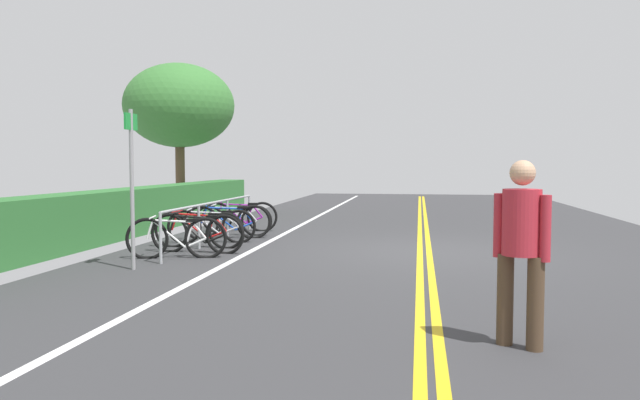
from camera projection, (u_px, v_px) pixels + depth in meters
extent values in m
cube|color=#353538|center=(424.00, 253.00, 10.63)|extent=(39.95, 10.79, 0.05)
cube|color=gold|center=(429.00, 252.00, 10.61)|extent=(35.96, 0.10, 0.00)
cube|color=gold|center=(420.00, 251.00, 10.64)|extent=(35.96, 0.10, 0.00)
cube|color=white|center=(258.00, 248.00, 11.12)|extent=(35.96, 0.12, 0.00)
cylinder|color=#9EA0A5|center=(160.00, 238.00, 9.33)|extent=(0.05, 0.05, 0.80)
cylinder|color=#9EA0A5|center=(199.00, 227.00, 10.95)|extent=(0.05, 0.05, 0.80)
cylinder|color=#9EA0A5|center=(227.00, 219.00, 12.58)|extent=(0.05, 0.05, 0.80)
cylinder|color=#9EA0A5|center=(249.00, 213.00, 14.20)|extent=(0.05, 0.05, 0.80)
cylinder|color=#9EA0A5|center=(214.00, 202.00, 11.74)|extent=(4.95, 0.04, 0.04)
torus|color=black|center=(147.00, 239.00, 9.85)|extent=(0.22, 0.69, 0.70)
torus|color=black|center=(206.00, 238.00, 9.92)|extent=(0.22, 0.69, 0.70)
cylinder|color=white|center=(169.00, 234.00, 9.87)|extent=(0.16, 0.54, 0.48)
cylinder|color=white|center=(173.00, 221.00, 9.86)|extent=(0.19, 0.64, 0.07)
cylinder|color=white|center=(189.00, 235.00, 9.90)|extent=(0.07, 0.16, 0.43)
cylinder|color=white|center=(196.00, 243.00, 9.91)|extent=(0.12, 0.35, 0.18)
cylinder|color=white|center=(199.00, 230.00, 9.90)|extent=(0.09, 0.24, 0.30)
cylinder|color=white|center=(150.00, 230.00, 9.84)|extent=(0.07, 0.13, 0.32)
cube|color=black|center=(193.00, 220.00, 9.89)|extent=(0.13, 0.21, 0.05)
cylinder|color=white|center=(153.00, 217.00, 9.83)|extent=(0.45, 0.14, 0.03)
torus|color=black|center=(169.00, 233.00, 10.60)|extent=(0.09, 0.71, 0.71)
torus|color=black|center=(225.00, 235.00, 10.39)|extent=(0.09, 0.71, 0.71)
cylinder|color=black|center=(190.00, 229.00, 10.52)|extent=(0.06, 0.59, 0.49)
cylinder|color=black|center=(193.00, 217.00, 10.49)|extent=(0.07, 0.70, 0.07)
cylinder|color=black|center=(209.00, 231.00, 10.44)|extent=(0.04, 0.17, 0.44)
cylinder|color=black|center=(215.00, 239.00, 10.43)|extent=(0.05, 0.38, 0.18)
cylinder|color=black|center=(218.00, 227.00, 10.40)|extent=(0.05, 0.26, 0.30)
cylinder|color=black|center=(172.00, 225.00, 10.58)|extent=(0.04, 0.14, 0.32)
cube|color=black|center=(212.00, 217.00, 10.42)|extent=(0.09, 0.20, 0.05)
cylinder|color=black|center=(175.00, 213.00, 10.56)|extent=(0.46, 0.05, 0.03)
torus|color=black|center=(172.00, 230.00, 11.21)|extent=(0.06, 0.69, 0.69)
torus|color=black|center=(226.00, 231.00, 11.04)|extent=(0.06, 0.69, 0.69)
cylinder|color=red|center=(192.00, 226.00, 11.14)|extent=(0.04, 0.60, 0.48)
cylinder|color=red|center=(195.00, 215.00, 11.12)|extent=(0.04, 0.72, 0.07)
cylinder|color=red|center=(211.00, 227.00, 11.08)|extent=(0.04, 0.17, 0.43)
cylinder|color=red|center=(217.00, 235.00, 11.07)|extent=(0.04, 0.38, 0.18)
cylinder|color=red|center=(220.00, 224.00, 11.05)|extent=(0.04, 0.26, 0.29)
cylinder|color=red|center=(174.00, 222.00, 11.19)|extent=(0.04, 0.14, 0.31)
cube|color=black|center=(214.00, 214.00, 11.06)|extent=(0.08, 0.20, 0.05)
cylinder|color=red|center=(177.00, 211.00, 11.17)|extent=(0.46, 0.03, 0.03)
torus|color=black|center=(184.00, 227.00, 11.82)|extent=(0.19, 0.68, 0.68)
torus|color=black|center=(239.00, 227.00, 11.85)|extent=(0.19, 0.68, 0.68)
cylinder|color=silver|center=(205.00, 223.00, 11.82)|extent=(0.15, 0.60, 0.47)
cylinder|color=silver|center=(208.00, 213.00, 11.81)|extent=(0.18, 0.72, 0.07)
cylinder|color=silver|center=(223.00, 224.00, 11.83)|extent=(0.07, 0.18, 0.42)
cylinder|color=silver|center=(229.00, 230.00, 11.85)|extent=(0.11, 0.39, 0.17)
cylinder|color=silver|center=(233.00, 220.00, 11.84)|extent=(0.09, 0.26, 0.29)
cylinder|color=silver|center=(187.00, 219.00, 11.81)|extent=(0.06, 0.15, 0.31)
cube|color=black|center=(227.00, 212.00, 11.82)|extent=(0.12, 0.21, 0.05)
cylinder|color=silver|center=(190.00, 209.00, 11.80)|extent=(0.46, 0.12, 0.03)
torus|color=black|center=(201.00, 223.00, 12.35)|extent=(0.29, 0.70, 0.72)
torus|color=black|center=(254.00, 222.00, 12.54)|extent=(0.29, 0.70, 0.72)
cylinder|color=#1947B7|center=(221.00, 219.00, 12.41)|extent=(0.24, 0.59, 0.50)
cylinder|color=#1947B7|center=(224.00, 208.00, 12.41)|extent=(0.28, 0.70, 0.07)
cylinder|color=#1947B7|center=(239.00, 219.00, 12.48)|extent=(0.09, 0.18, 0.45)
cylinder|color=#1947B7|center=(245.00, 226.00, 12.51)|extent=(0.16, 0.38, 0.18)
cylinder|color=#1947B7|center=(248.00, 215.00, 12.51)|extent=(0.12, 0.26, 0.31)
cylinder|color=#1947B7|center=(204.00, 215.00, 12.35)|extent=(0.08, 0.14, 0.33)
cube|color=black|center=(242.00, 207.00, 12.48)|extent=(0.14, 0.22, 0.05)
cylinder|color=#1947B7|center=(206.00, 205.00, 12.35)|extent=(0.44, 0.18, 0.03)
torus|color=black|center=(209.00, 221.00, 13.02)|extent=(0.14, 0.69, 0.68)
torus|color=black|center=(257.00, 221.00, 12.98)|extent=(0.14, 0.69, 0.68)
cylinder|color=silver|center=(227.00, 217.00, 13.00)|extent=(0.11, 0.59, 0.47)
cylinder|color=silver|center=(230.00, 208.00, 12.99)|extent=(0.12, 0.70, 0.07)
cylinder|color=silver|center=(243.00, 218.00, 12.99)|extent=(0.06, 0.17, 0.42)
cylinder|color=silver|center=(248.00, 224.00, 12.99)|extent=(0.08, 0.38, 0.17)
cylinder|color=silver|center=(251.00, 215.00, 12.98)|extent=(0.07, 0.26, 0.29)
cylinder|color=silver|center=(211.00, 214.00, 13.01)|extent=(0.05, 0.14, 0.31)
cube|color=black|center=(246.00, 207.00, 12.97)|extent=(0.10, 0.21, 0.05)
cylinder|color=silver|center=(214.00, 205.00, 13.00)|extent=(0.46, 0.09, 0.03)
torus|color=black|center=(217.00, 218.00, 13.71)|extent=(0.26, 0.69, 0.70)
torus|color=black|center=(262.00, 217.00, 13.84)|extent=(0.26, 0.69, 0.70)
cylinder|color=purple|center=(234.00, 214.00, 13.75)|extent=(0.21, 0.57, 0.48)
cylinder|color=purple|center=(237.00, 205.00, 13.75)|extent=(0.24, 0.68, 0.07)
cylinder|color=purple|center=(249.00, 214.00, 13.80)|extent=(0.08, 0.17, 0.43)
cylinder|color=purple|center=(254.00, 220.00, 13.82)|extent=(0.14, 0.37, 0.18)
cylinder|color=purple|center=(257.00, 211.00, 13.82)|extent=(0.11, 0.25, 0.30)
cylinder|color=purple|center=(219.00, 211.00, 13.71)|extent=(0.07, 0.14, 0.32)
cube|color=black|center=(252.00, 204.00, 13.79)|extent=(0.13, 0.21, 0.05)
cylinder|color=purple|center=(222.00, 202.00, 13.70)|extent=(0.45, 0.16, 0.03)
cylinder|color=#4C3826|center=(535.00, 304.00, 5.00)|extent=(0.14, 0.14, 0.79)
cylinder|color=#4C3826|center=(505.00, 299.00, 5.17)|extent=(0.14, 0.14, 0.79)
cylinder|color=#B22633|center=(522.00, 222.00, 5.05)|extent=(0.32, 0.32, 0.56)
sphere|color=tan|center=(523.00, 173.00, 5.02)|extent=(0.21, 0.21, 0.21)
cylinder|color=#B22633|center=(545.00, 228.00, 4.92)|extent=(0.09, 0.09, 0.55)
cylinder|color=#B22633|center=(499.00, 225.00, 5.18)|extent=(0.09, 0.09, 0.55)
cylinder|color=gray|center=(132.00, 190.00, 8.77)|extent=(0.06, 0.06, 2.34)
cube|color=#198C33|center=(131.00, 122.00, 8.71)|extent=(0.36, 0.03, 0.24)
cube|color=#2D6B30|center=(138.00, 210.00, 13.61)|extent=(13.95, 0.81, 1.01)
cylinder|color=brown|center=(180.00, 179.00, 18.53)|extent=(0.28, 0.28, 2.18)
ellipsoid|color=#387533|center=(179.00, 106.00, 18.40)|extent=(3.35, 3.35, 2.55)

